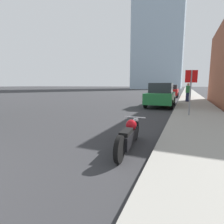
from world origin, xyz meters
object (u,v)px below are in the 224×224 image
(parked_car_red, at_px, (171,91))
(pedestrian, at_px, (188,92))
(parked_car_green, at_px, (161,95))
(motorcycle, at_px, (129,135))
(stop_sign, at_px, (191,85))

(parked_car_red, height_order, pedestrian, pedestrian)
(parked_car_green, height_order, pedestrian, pedestrian)
(motorcycle, xyz_separation_m, parked_car_green, (-0.46, 9.69, 0.52))
(motorcycle, bearing_deg, pedestrian, 79.98)
(pedestrian, bearing_deg, motorcycle, -96.25)
(parked_car_red, relative_size, pedestrian, 2.42)
(motorcycle, height_order, parked_car_red, parked_car_red)
(pedestrian, bearing_deg, parked_car_red, 104.24)
(parked_car_red, bearing_deg, pedestrian, -76.06)
(parked_car_red, relative_size, stop_sign, 1.84)
(parked_car_red, bearing_deg, parked_car_green, -89.99)
(parked_car_green, bearing_deg, pedestrian, 61.47)
(motorcycle, relative_size, pedestrian, 1.35)
(motorcycle, distance_m, pedestrian, 13.40)
(motorcycle, xyz_separation_m, pedestrian, (1.46, 13.30, 0.65))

